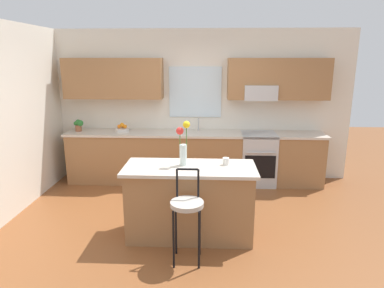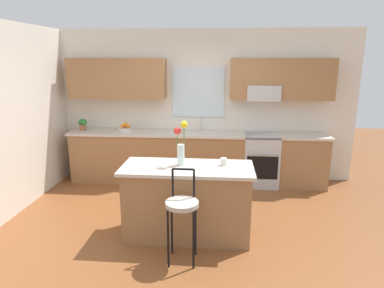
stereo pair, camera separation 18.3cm
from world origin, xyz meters
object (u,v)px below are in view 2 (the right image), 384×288
(oven_range, at_px, (261,159))
(potted_plant_small, at_px, (83,124))
(bar_stool_near, at_px, (182,208))
(mug_ceramic, at_px, (224,162))
(kitchen_island, at_px, (187,201))
(fruit_bowl_oranges, at_px, (125,128))
(flower_vase, at_px, (181,144))

(oven_range, xyz_separation_m, potted_plant_small, (-3.21, 0.02, 0.58))
(oven_range, distance_m, bar_stool_near, 2.72)
(mug_ceramic, bearing_deg, oven_range, 69.98)
(oven_range, xyz_separation_m, mug_ceramic, (-0.67, -1.83, 0.51))
(oven_range, xyz_separation_m, bar_stool_near, (-1.11, -2.48, 0.18))
(kitchen_island, bearing_deg, potted_plant_small, 137.23)
(oven_range, xyz_separation_m, fruit_bowl_oranges, (-2.42, 0.03, 0.51))
(kitchen_island, bearing_deg, oven_range, 60.07)
(flower_vase, xyz_separation_m, fruit_bowl_oranges, (-1.23, 1.90, -0.21))
(oven_range, distance_m, flower_vase, 2.33)
(oven_range, relative_size, bar_stool_near, 0.88)
(bar_stool_near, xyz_separation_m, mug_ceramic, (0.44, 0.65, 0.33))
(kitchen_island, relative_size, flower_vase, 2.92)
(kitchen_island, xyz_separation_m, bar_stool_near, (-0.00, -0.56, 0.17))
(bar_stool_near, bearing_deg, kitchen_island, 90.00)
(oven_range, relative_size, fruit_bowl_oranges, 3.83)
(mug_ceramic, bearing_deg, bar_stool_near, -124.05)
(oven_range, distance_m, mug_ceramic, 2.01)
(oven_range, bearing_deg, flower_vase, -122.53)
(bar_stool_near, height_order, flower_vase, flower_vase)
(flower_vase, height_order, potted_plant_small, flower_vase)
(bar_stool_near, bearing_deg, oven_range, 65.96)
(mug_ceramic, height_order, fruit_bowl_oranges, fruit_bowl_oranges)
(bar_stool_near, xyz_separation_m, flower_vase, (-0.08, 0.61, 0.55))
(bar_stool_near, relative_size, flower_vase, 1.90)
(bar_stool_near, relative_size, potted_plant_small, 4.87)
(mug_ceramic, distance_m, potted_plant_small, 3.15)
(oven_range, bearing_deg, kitchen_island, -119.93)
(flower_vase, height_order, fruit_bowl_oranges, flower_vase)
(fruit_bowl_oranges, bearing_deg, kitchen_island, -55.99)
(kitchen_island, relative_size, potted_plant_small, 7.51)
(flower_vase, bearing_deg, oven_range, 57.47)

